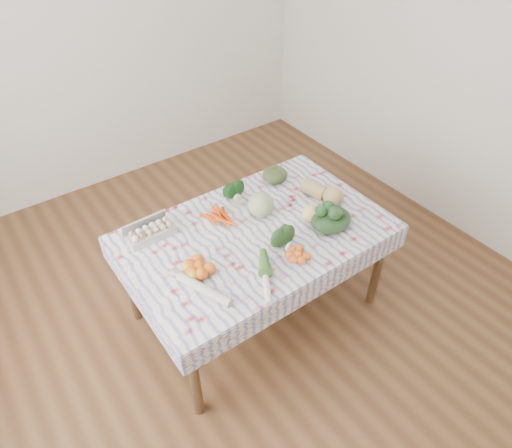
% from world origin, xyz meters
% --- Properties ---
extents(ground, '(4.50, 4.50, 0.00)m').
position_xyz_m(ground, '(0.00, 0.00, 0.00)').
color(ground, brown).
rests_on(ground, ground).
extents(wall_back, '(4.00, 0.04, 2.80)m').
position_xyz_m(wall_back, '(0.00, 2.25, 1.40)').
color(wall_back, white).
rests_on(wall_back, ground).
extents(dining_table, '(1.60, 1.00, 0.75)m').
position_xyz_m(dining_table, '(0.00, 0.00, 0.68)').
color(dining_table, brown).
rests_on(dining_table, ground).
extents(tablecloth, '(1.66, 1.06, 0.01)m').
position_xyz_m(tablecloth, '(0.00, 0.00, 0.76)').
color(tablecloth, white).
rests_on(tablecloth, dining_table).
extents(egg_carton, '(0.30, 0.13, 0.08)m').
position_xyz_m(egg_carton, '(-0.56, 0.33, 0.80)').
color(egg_carton, '#B1B1AC').
rests_on(egg_carton, tablecloth).
extents(carrot_bunch, '(0.23, 0.22, 0.04)m').
position_xyz_m(carrot_bunch, '(-0.13, 0.19, 0.78)').
color(carrot_bunch, '#F94E08').
rests_on(carrot_bunch, tablecloth).
extents(kale_bunch, '(0.14, 0.13, 0.13)m').
position_xyz_m(kale_bunch, '(0.08, 0.36, 0.82)').
color(kale_bunch, '#133911').
rests_on(kale_bunch, tablecloth).
extents(kabocha_squash, '(0.19, 0.19, 0.12)m').
position_xyz_m(kabocha_squash, '(0.43, 0.36, 0.82)').
color(kabocha_squash, '#394B24').
rests_on(kabocha_squash, tablecloth).
extents(cabbage, '(0.20, 0.20, 0.17)m').
position_xyz_m(cabbage, '(0.12, 0.11, 0.85)').
color(cabbage, '#A0B67A').
rests_on(cabbage, tablecloth).
extents(butternut_squash, '(0.21, 0.32, 0.14)m').
position_xyz_m(butternut_squash, '(0.57, 0.00, 0.83)').
color(butternut_squash, tan).
rests_on(butternut_squash, tablecloth).
extents(orange_cluster, '(0.27, 0.27, 0.08)m').
position_xyz_m(orange_cluster, '(-0.47, -0.10, 0.80)').
color(orange_cluster, orange).
rests_on(orange_cluster, tablecloth).
extents(broccoli, '(0.17, 0.17, 0.10)m').
position_xyz_m(broccoli, '(0.04, -0.22, 0.81)').
color(broccoli, '#244B1E').
rests_on(broccoli, tablecloth).
extents(mandarin_cluster, '(0.20, 0.20, 0.05)m').
position_xyz_m(mandarin_cluster, '(0.07, -0.34, 0.79)').
color(mandarin_cluster, orange).
rests_on(mandarin_cluster, tablecloth).
extents(grapefruit, '(0.15, 0.15, 0.12)m').
position_xyz_m(grapefruit, '(0.35, -0.12, 0.82)').
color(grapefruit, '#F0DB7D').
rests_on(grapefruit, tablecloth).
extents(spinach_bag, '(0.28, 0.22, 0.12)m').
position_xyz_m(spinach_bag, '(0.41, -0.25, 0.82)').
color(spinach_bag, '#183216').
rests_on(spinach_bag, tablecloth).
extents(daikon, '(0.18, 0.37, 0.05)m').
position_xyz_m(daikon, '(-0.53, -0.25, 0.79)').
color(daikon, beige).
rests_on(daikon, tablecloth).
extents(leek, '(0.23, 0.34, 0.04)m').
position_xyz_m(leek, '(-0.20, -0.37, 0.78)').
color(leek, white).
rests_on(leek, tablecloth).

